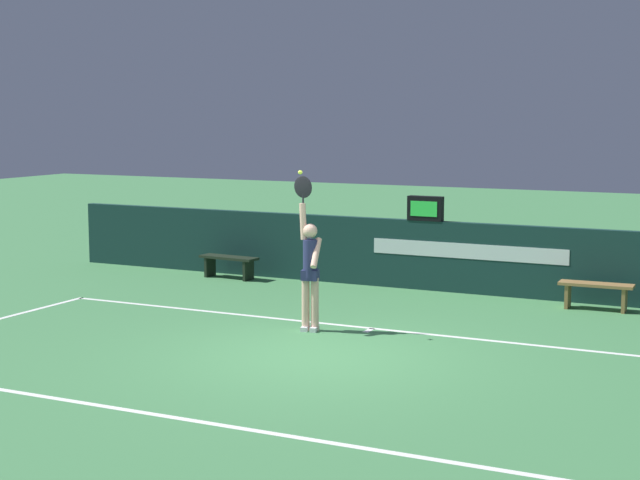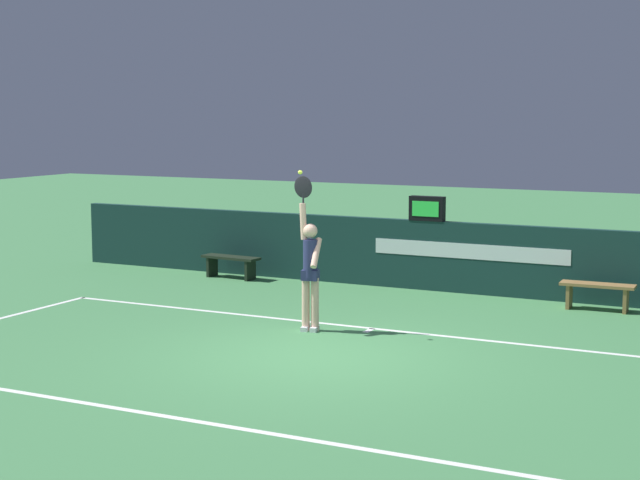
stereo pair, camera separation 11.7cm
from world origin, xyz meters
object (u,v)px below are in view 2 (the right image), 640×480
courtside_bench_far (231,262)px  tennis_player (310,267)px  speed_display (427,208)px  courtside_bench_near (597,290)px  tennis_ball (300,172)px

courtside_bench_far → tennis_player: bearing=-44.7°
speed_display → courtside_bench_near: (3.31, -0.57, -1.21)m
tennis_player → tennis_ball: bearing=-87.4°
tennis_player → courtside_bench_near: (3.66, 3.58, -0.65)m
speed_display → tennis_ball: (-0.34, -4.50, 0.92)m
tennis_ball → courtside_bench_far: size_ratio=0.05×
speed_display → courtside_bench_near: size_ratio=0.54×
speed_display → tennis_ball: bearing=-94.4°
tennis_ball → courtside_bench_near: tennis_ball is taller
courtside_bench_far → speed_display: bearing=7.8°
courtside_bench_near → courtside_bench_far: bearing=179.9°
speed_display → courtside_bench_near: 3.57m
speed_display → tennis_player: bearing=-94.9°
tennis_player → tennis_ball: 1.52m
speed_display → courtside_bench_near: bearing=-9.7°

